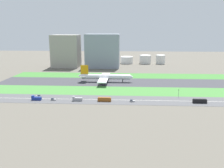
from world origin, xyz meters
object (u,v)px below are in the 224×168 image
object	(u,v)px
airliner	(104,77)
terminal_building	(66,51)
fuel_tank_west	(127,60)
hangar_building	(103,51)
fuel_tank_centre	(145,59)
car_1	(53,99)
bus_1	(200,101)
truck_0	(36,98)
truck_1	(77,99)
bus_0	(104,99)
car_2	(132,101)
fuel_tank_east	(160,59)
traffic_light	(179,92)
car_0	(38,96)

from	to	relation	value
airliner	terminal_building	distance (m)	136.57
fuel_tank_west	hangar_building	bearing A→B (deg)	-130.65
airliner	fuel_tank_centre	world-z (taller)	airliner
terminal_building	airliner	bearing A→B (deg)	-57.50
car_1	bus_1	xyz separation A→B (m)	(125.05, 0.00, 0.90)
airliner	truck_0	world-z (taller)	airliner
truck_1	fuel_tank_west	bearing A→B (deg)	-100.11
bus_0	fuel_tank_west	bearing A→B (deg)	-94.47
fuel_tank_west	fuel_tank_centre	xyz separation A→B (m)	(33.03, 0.00, 1.39)
car_2	fuel_tank_east	bearing A→B (deg)	-103.06
truck_0	fuel_tank_west	bearing A→B (deg)	-108.29
car_1	traffic_light	size ratio (longest dim) A/B	0.61
car_0	bus_0	xyz separation A→B (m)	(61.56, -10.00, 0.90)
fuel_tank_west	bus_0	bearing A→B (deg)	-94.47
fuel_tank_east	car_0	bearing A→B (deg)	-121.69
bus_1	car_2	distance (m)	56.68
bus_1	airliner	bearing A→B (deg)	-41.75
bus_0	fuel_tank_west	world-z (taller)	fuel_tank_west
hangar_building	truck_1	bearing A→B (deg)	-91.08
fuel_tank_west	fuel_tank_east	size ratio (longest dim) A/B	1.34
truck_0	fuel_tank_east	world-z (taller)	fuel_tank_east
truck_1	car_0	size ratio (longest dim) A/B	1.91
truck_1	car_2	distance (m)	47.35
bus_1	truck_1	distance (m)	104.01
fuel_tank_east	airliner	bearing A→B (deg)	-118.33
bus_1	terminal_building	distance (m)	251.08
airliner	car_1	world-z (taller)	airliner
fuel_tank_west	fuel_tank_centre	world-z (taller)	fuel_tank_centre
car_1	car_2	bearing A→B (deg)	-180.00
traffic_light	fuel_tank_centre	bearing A→B (deg)	93.85
car_2	terminal_building	xyz separation A→B (m)	(-103.35, 192.00, 24.81)
airliner	car_1	size ratio (longest dim) A/B	14.77
terminal_building	fuel_tank_west	xyz separation A→B (m)	(98.26, 45.00, -19.60)
car_0	fuel_tank_west	xyz separation A→B (m)	(80.10, 227.00, 5.21)
truck_1	fuel_tank_centre	size ratio (longest dim) A/B	0.42
hangar_building	car_2	bearing A→B (deg)	-77.17
terminal_building	fuel_tank_centre	world-z (taller)	terminal_building
bus_0	car_0	bearing A→B (deg)	-9.23
airliner	bus_1	world-z (taller)	airliner
airliner	traffic_light	world-z (taller)	airliner
car_0	fuel_tank_centre	bearing A→B (deg)	63.51
bus_1	hangar_building	world-z (taller)	hangar_building
truck_0	fuel_tank_west	world-z (taller)	fuel_tank_west
car_0	traffic_light	distance (m)	128.17
bus_1	car_1	bearing A→B (deg)	0.00
fuel_tank_centre	bus_1	bearing A→B (deg)	-83.09
car_2	car_1	bearing A→B (deg)	0.00
bus_1	fuel_tank_centre	size ratio (longest dim) A/B	0.58
car_2	truck_1	bearing A→B (deg)	0.00
truck_0	fuel_tank_centre	size ratio (longest dim) A/B	0.42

